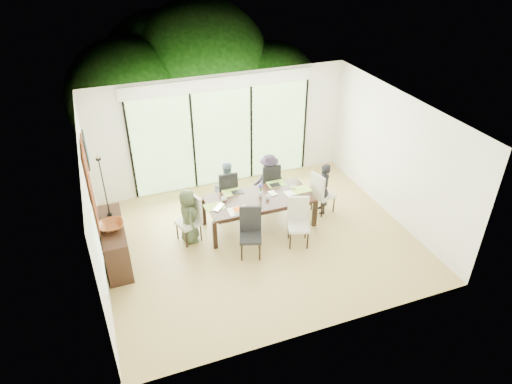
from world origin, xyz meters
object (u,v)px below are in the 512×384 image
object	(u,v)px
cup_a	(224,199)
bowl	(112,226)
chair_far_left	(226,189)
cup_b	(268,197)
chair_far_right	(269,181)
laptop	(221,208)
person_left_end	(189,216)
chair_near_left	(251,234)
sideboard	(115,243)
chair_left_end	(188,220)
table_top	(259,199)
person_far_right	(269,178)
vase	(260,194)
chair_right_end	(324,192)
person_right_end	(323,189)
chair_near_right	(299,223)
person_far_left	(226,186)
cup_c	(293,187)

from	to	relation	value
cup_a	bowl	bearing A→B (deg)	-169.45
chair_far_left	cup_b	bearing A→B (deg)	122.70
chair_far_right	laptop	size ratio (longest dim) A/B	3.33
person_left_end	laptop	world-z (taller)	person_left_end
chair_near_left	cup_a	bearing A→B (deg)	120.22
cup_b	bowl	bearing A→B (deg)	-176.94
person_left_end	sideboard	distance (m)	1.46
laptop	chair_left_end	bearing A→B (deg)	124.68
chair_left_end	table_top	bearing A→B (deg)	71.45
chair_left_end	sideboard	size ratio (longest dim) A/B	0.67
person_far_right	laptop	world-z (taller)	person_far_right
chair_near_left	chair_left_end	bearing A→B (deg)	158.11
person_left_end	person_far_right	xyz separation A→B (m)	(2.03, 0.83, 0.00)
chair_far_left	vase	world-z (taller)	chair_far_left
chair_far_left	bowl	distance (m)	2.74
person_left_end	person_far_right	distance (m)	2.19
person_left_end	person_far_right	world-z (taller)	same
chair_right_end	chair_far_right	bearing A→B (deg)	34.68
table_top	cup_a	distance (m)	0.72
person_right_end	cup_a	bearing A→B (deg)	-83.15
chair_near_right	vase	distance (m)	1.05
chair_near_left	person_far_right	world-z (taller)	person_far_right
cup_a	cup_b	world-z (taller)	cup_a
chair_near_right	vase	world-z (taller)	chair_near_right
cup_b	person_right_end	bearing A→B (deg)	4.30
person_far_left	person_far_right	size ratio (longest dim) A/B	1.00
chair_near_left	vase	xyz separation A→B (m)	(0.55, 0.92, 0.23)
person_far_left	chair_far_right	bearing A→B (deg)	-178.12
chair_near_left	table_top	bearing A→B (deg)	79.24
cup_c	chair_left_end	bearing A→B (deg)	-177.51
person_right_end	vase	world-z (taller)	person_right_end
chair_far_left	laptop	xyz separation A→B (m)	(-0.40, -0.95, 0.19)
cup_a	chair_right_end	bearing A→B (deg)	-3.90
chair_near_left	cup_b	distance (m)	1.03
laptop	bowl	world-z (taller)	bowl
chair_right_end	cup_a	world-z (taller)	chair_right_end
chair_far_left	cup_c	size ratio (longest dim) A/B	8.87
vase	bowl	size ratio (longest dim) A/B	0.25
table_top	vase	world-z (taller)	vase
person_right_end	laptop	world-z (taller)	person_right_end
person_far_left	sideboard	distance (m)	2.67
table_top	chair_right_end	xyz separation A→B (m)	(1.50, 0.00, -0.15)
table_top	bowl	world-z (taller)	bowl
table_top	person_left_end	xyz separation A→B (m)	(-1.48, 0.00, -0.07)
vase	cup_b	distance (m)	0.18
chair_near_right	cup_a	size ratio (longest dim) A/B	8.87
chair_right_end	vase	world-z (taller)	chair_right_end
chair_left_end	person_far_right	distance (m)	2.21
table_top	person_far_left	distance (m)	0.95
chair_near_left	vase	distance (m)	1.10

